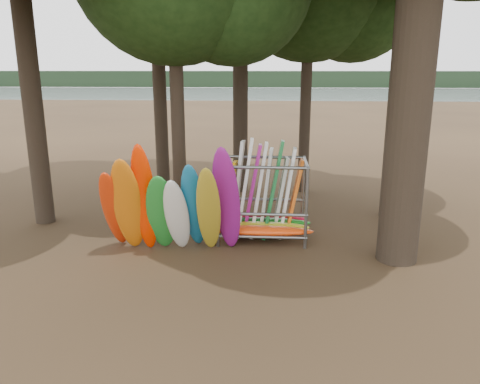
{
  "coord_description": "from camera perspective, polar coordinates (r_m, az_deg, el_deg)",
  "views": [
    {
      "loc": [
        1.3,
        -11.18,
        4.78
      ],
      "look_at": [
        0.47,
        1.5,
        1.4
      ],
      "focal_mm": 35.0,
      "sensor_mm": 36.0,
      "label": 1
    }
  ],
  "objects": [
    {
      "name": "ground",
      "position": [
        12.23,
        -2.69,
        -8.13
      ],
      "size": [
        120.0,
        120.0,
        0.0
      ],
      "primitive_type": "plane",
      "color": "#47331E",
      "rests_on": "ground"
    },
    {
      "name": "lake",
      "position": [
        71.36,
        2.75,
        11.05
      ],
      "size": [
        160.0,
        160.0,
        0.0
      ],
      "primitive_type": "plane",
      "color": "gray",
      "rests_on": "ground"
    },
    {
      "name": "kayak_row",
      "position": [
        12.13,
        -8.49,
        -1.85
      ],
      "size": [
        3.76,
        2.21,
        3.18
      ],
      "color": "red",
      "rests_on": "ground"
    },
    {
      "name": "storage_rack",
      "position": [
        13.35,
        2.71,
        -1.25
      ],
      "size": [
        2.89,
        1.64,
        2.89
      ],
      "color": "slate",
      "rests_on": "ground"
    },
    {
      "name": "far_shore",
      "position": [
        121.22,
        3.23,
        13.57
      ],
      "size": [
        160.0,
        4.0,
        4.0
      ],
      "primitive_type": "cube",
      "color": "black",
      "rests_on": "ground"
    }
  ]
}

